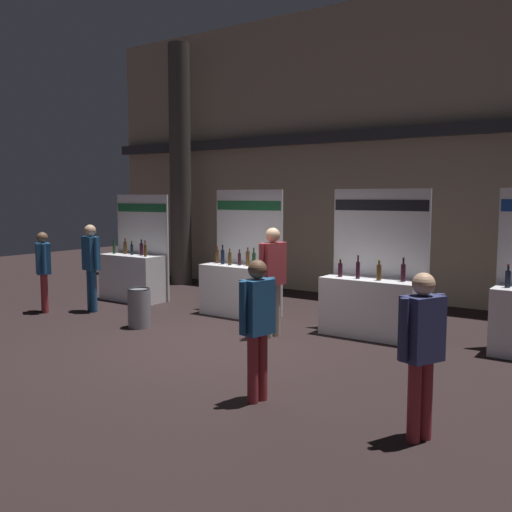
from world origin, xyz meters
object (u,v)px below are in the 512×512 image
Objects in this scene: trash_bin at (139,308)px; visitor_0 at (422,342)px; exhibitor_booth_0 at (133,273)px; visitor_2 at (257,319)px; exhibitor_booth_2 at (372,300)px; visitor_4 at (43,265)px; visitor_1 at (91,260)px; exhibitor_booth_1 at (240,284)px; visitor_3 at (273,272)px.

visitor_0 is at bearing -17.62° from trash_bin.
visitor_2 is (5.77, -3.56, 0.33)m from exhibitor_booth_0.
exhibitor_booth_2 is 3.48× the size of trash_bin.
visitor_4 is (-6.08, -1.88, 0.35)m from exhibitor_booth_2.
visitor_1 is 1.09× the size of visitor_2.
exhibitor_booth_2 is 6.38m from visitor_4.
exhibitor_booth_0 is 5.61m from exhibitor_booth_2.
exhibitor_booth_2 reaches higher than trash_bin.
trash_bin is (-0.83, -1.85, -0.25)m from exhibitor_booth_1.
visitor_3 is at bearing -143.36° from exhibitor_booth_2.
exhibitor_booth_0 reaches higher than visitor_3.
exhibitor_booth_1 is 2.04m from trash_bin.
exhibitor_booth_1 is at bearing 1.52° from exhibitor_booth_0.
exhibitor_booth_2 is 4.05m from visitor_0.
visitor_1 reaches higher than visitor_4.
exhibitor_booth_2 is at bearing -133.03° from visitor_4.
visitor_3 is (4.06, 0.33, 0.05)m from visitor_1.
exhibitor_booth_0 is at bearing -74.23° from visitor_4.
exhibitor_booth_0 is 0.96× the size of exhibitor_booth_2.
trash_bin is (2.02, -1.77, -0.26)m from exhibitor_booth_0.
visitor_3 is at bearing 18.61° from trash_bin.
exhibitor_booth_0 reaches higher than visitor_4.
visitor_3 is (1.45, -1.08, 0.47)m from exhibitor_booth_1.
exhibitor_booth_1 reaches higher than visitor_3.
visitor_2 is at bearing -25.57° from trash_bin.
visitor_0 is 0.89× the size of visitor_3.
visitor_1 is 4.08m from visitor_3.
trash_bin is at bearing 178.00° from visitor_1.
visitor_3 is at bearing -36.67° from exhibitor_booth_1.
visitor_4 is at bearing -162.83° from exhibitor_booth_2.
visitor_0 is at bearing 175.02° from visitor_1.
trash_bin is 4.19m from visitor_2.
visitor_0 is 7.68m from visitor_1.
exhibitor_booth_1 is 3.90m from visitor_4.
trash_bin is at bearing -114.20° from exhibitor_booth_1.
visitor_2 is 1.00× the size of visitor_4.
exhibitor_booth_2 is 1.35× the size of visitor_3.
exhibitor_booth_1 is 1.39× the size of visitor_1.
exhibitor_booth_1 reaches higher than exhibitor_booth_0.
exhibitor_booth_2 is 5.54m from visitor_1.
exhibitor_booth_0 is at bearing -90.01° from visitor_0.
exhibitor_booth_1 is 4.67m from visitor_2.
visitor_4 is at bearing 86.56° from visitor_2.
visitor_3 is (-1.30, -0.97, 0.48)m from exhibitor_booth_2.
trash_bin is at bearing -82.64° from visitor_0.
exhibitor_booth_0 is 1.46× the size of visitor_0.
visitor_1 is (-7.36, 2.20, 0.08)m from visitor_0.
exhibitor_booth_1 is at bearing 177.68° from exhibitor_booth_2.
visitor_4 is (-3.33, -1.99, 0.34)m from exhibitor_booth_1.
exhibitor_booth_1 is 3.00m from visitor_1.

